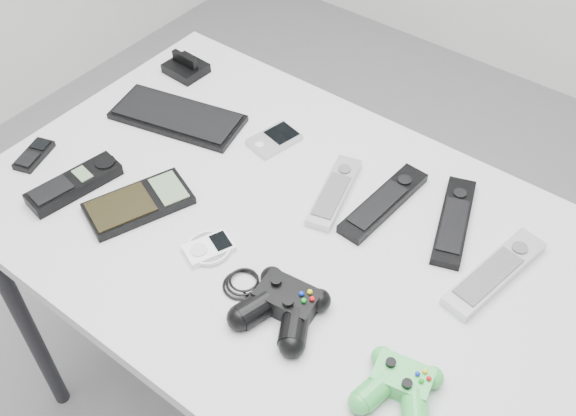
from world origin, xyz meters
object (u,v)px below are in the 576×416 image
Objects in this scene: controller_green at (400,385)px; pda_keyboard at (177,116)px; mobile_phone at (34,155)px; controller_black at (283,304)px; remote_black_a at (384,202)px; cordless_handset at (74,183)px; desk at (288,250)px; remote_black_b at (454,220)px; pda at (274,139)px; remote_silver_a at (334,192)px; mp3_player at (209,248)px; calculator at (139,203)px; remote_silver_b at (495,272)px.

pda_keyboard is at bearing 147.75° from controller_green.
controller_black is at bearing -17.49° from mobile_phone.
cordless_handset reaches higher than remote_black_a.
controller_black is at bearing -54.85° from desk.
remote_black_b is at bearing -5.42° from pda_keyboard.
mobile_phone is at bearing -174.33° from remote_black_b.
pda is 0.20m from remote_silver_a.
mp3_player is (-0.10, -0.25, -0.00)m from remote_silver_a.
remote_black_b is 1.12× the size of calculator.
calculator is at bearing -138.40° from remote_black_a.
mobile_phone is at bearing -151.46° from remote_silver_b.
controller_black is at bearing 15.51° from mp3_player.
desk is 0.17m from mp3_player.
desk is 0.38m from controller_green.
remote_silver_a is 0.89× the size of remote_black_b.
remote_black_a is 0.96× the size of remote_silver_b.
remote_silver_b reaches higher than remote_silver_a.
remote_black_b is at bearing 68.65° from mp3_player.
remote_black_b is (0.62, 0.09, 0.00)m from pda_keyboard.
remote_black_b reaches higher than desk.
cordless_handset is 0.95× the size of calculator.
cordless_handset is (0.14, -0.01, 0.01)m from mobile_phone.
desk is 11.49× the size of pda.
cordless_handset is at bearing -149.28° from mp3_player.
pda_keyboard is at bearing -170.20° from remote_black_a.
pda_keyboard is 3.06× the size of mobile_phone.
cordless_handset is (-0.01, -0.27, 0.01)m from pda_keyboard.
pda is 0.41m from remote_black_b.
calculator is 2.27× the size of mp3_player.
mp3_player is at bearing -138.89° from remote_silver_b.
remote_black_a is 2.42× the size of mobile_phone.
remote_silver_b is at bearing 19.38° from desk.
controller_black is at bearing -37.14° from pda.
remote_silver_b is at bearing -49.54° from remote_black_b.
pda_keyboard is 0.26m from calculator.
mp3_player is at bearing -60.84° from pda.
pda is at bearing 129.67° from mp3_player.
calculator is (-0.09, -0.30, 0.00)m from pda.
calculator is (-0.28, -0.25, -0.00)m from remote_silver_a.
controller_green reaches higher than pda.
controller_green is (0.72, 0.01, 0.01)m from cordless_handset.
remote_black_b is at bearing 6.74° from mobile_phone.
desk is 0.40m from pda_keyboard.
remote_silver_a is at bearing 179.16° from remote_black_b.
remote_silver_b reaches higher than mp3_player.
pda is 1.11× the size of mobile_phone.
remote_black_b is 0.91× the size of controller_black.
remote_silver_b is at bearing -2.41° from remote_black_a.
remote_black_b is (0.13, 0.04, -0.00)m from remote_black_a.
controller_green reaches higher than desk.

